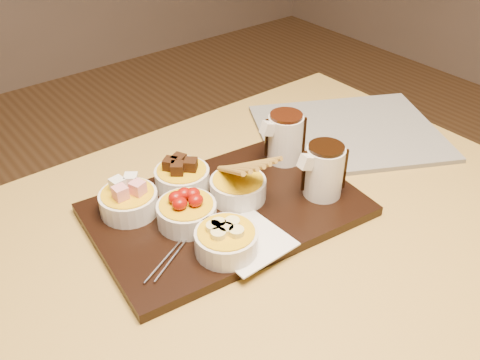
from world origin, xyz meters
TOP-DOWN VIEW (x-y plane):
  - dining_table at (0.00, 0.00)m, footprint 1.20×0.80m
  - serving_board at (0.03, 0.06)m, footprint 0.49×0.35m
  - napkin at (0.00, -0.03)m, footprint 0.12×0.12m
  - bowl_marshmallows at (-0.11, 0.15)m, footprint 0.10×0.10m
  - bowl_cake at (0.00, 0.16)m, footprint 0.10×0.10m
  - bowl_strawberries at (-0.05, 0.07)m, footprint 0.10×0.10m
  - bowl_biscotti at (0.06, 0.07)m, footprint 0.10×0.10m
  - bowl_bananas at (-0.04, -0.03)m, footprint 0.10×0.10m
  - pitcher_dark_chocolate at (0.19, -0.01)m, footprint 0.08×0.08m
  - pitcher_milk_chocolate at (0.21, 0.11)m, footprint 0.08×0.08m
  - fondue_skewers at (-0.06, 0.04)m, footprint 0.14×0.25m
  - newspaper at (0.41, 0.12)m, footprint 0.49×0.45m

SIDE VIEW (x-z plane):
  - dining_table at x=0.00m, z-range 0.28..1.03m
  - newspaper at x=0.41m, z-range 0.75..0.76m
  - serving_board at x=0.03m, z-range 0.75..0.77m
  - napkin at x=0.00m, z-range 0.77..0.77m
  - fondue_skewers at x=-0.06m, z-range 0.77..0.78m
  - bowl_marshmallows at x=-0.11m, z-range 0.77..0.81m
  - bowl_cake at x=0.00m, z-range 0.77..0.81m
  - bowl_strawberries at x=-0.05m, z-range 0.77..0.81m
  - bowl_biscotti at x=0.06m, z-range 0.77..0.81m
  - bowl_bananas at x=-0.04m, z-range 0.77..0.81m
  - pitcher_dark_chocolate at x=0.19m, z-range 0.77..0.86m
  - pitcher_milk_chocolate at x=0.21m, z-range 0.77..0.86m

